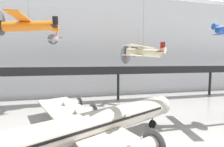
# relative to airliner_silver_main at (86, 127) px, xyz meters

# --- Properties ---
(hangar_back_wall) EXTENTS (140.00, 3.00, 25.60)m
(hangar_back_wall) POSITION_rel_airliner_silver_main_xyz_m (9.71, 30.66, 9.51)
(hangar_back_wall) COLOR silver
(hangar_back_wall) RESTS_ON ground
(mezzanine_walkway) EXTENTS (110.00, 3.20, 9.24)m
(mezzanine_walkway) POSITION_rel_airliner_silver_main_xyz_m (9.71, 22.31, 4.32)
(mezzanine_walkway) COLOR black
(mezzanine_walkway) RESTS_ON ground
(airliner_silver_main) EXTENTS (28.67, 33.78, 9.09)m
(airliner_silver_main) POSITION_rel_airliner_silver_main_xyz_m (0.00, 0.00, 0.00)
(airliner_silver_main) COLOR beige
(airliner_silver_main) RESTS_ON ground
(suspended_plane_cream_biplane) EXTENTS (6.32, 6.03, 9.61)m
(suspended_plane_cream_biplane) POSITION_rel_airliner_silver_main_xyz_m (7.60, 2.30, 8.49)
(suspended_plane_cream_biplane) COLOR beige
(suspended_plane_silver_racer) EXTENTS (6.83, 5.78, 5.32)m
(suspended_plane_silver_racer) POSITION_rel_airliner_silver_main_xyz_m (-6.03, 19.90, 12.29)
(suspended_plane_silver_racer) COLOR silver
(suspended_plane_orange_highwing) EXTENTS (6.73, 8.23, 6.38)m
(suspended_plane_orange_highwing) POSITION_rel_airliner_silver_main_xyz_m (-6.44, 3.63, 11.56)
(suspended_plane_orange_highwing) COLOR orange
(suspended_plane_yellow_lowwing) EXTENTS (6.07, 6.04, 8.15)m
(suspended_plane_yellow_lowwing) POSITION_rel_airliner_silver_main_xyz_m (14.58, 21.07, 9.58)
(suspended_plane_yellow_lowwing) COLOR yellow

